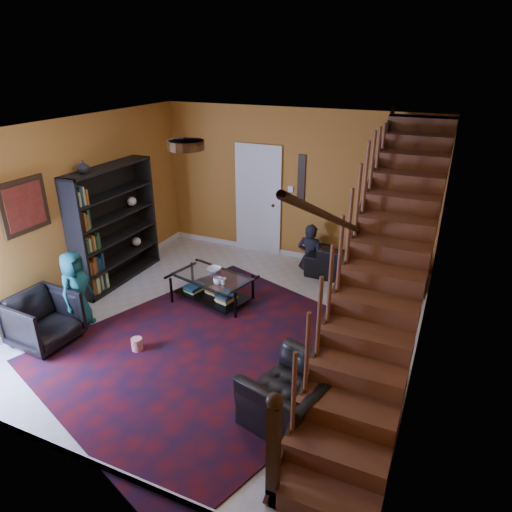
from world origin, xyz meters
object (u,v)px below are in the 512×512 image
Objects in this scene: sofa at (364,265)px; coffee_table at (212,287)px; armchair_right at (292,395)px; bookshelf at (115,227)px; armchair_left at (43,320)px.

sofa is 1.48× the size of coffee_table.
sofa is 2.01× the size of armchair_right.
bookshelf is 2.00m from coffee_table.
armchair_right is 2.78m from coffee_table.
sofa is at bearing -164.78° from armchair_right.
armchair_right is at bearing -43.09° from coffee_table.
coffee_table is (1.88, -0.06, -0.70)m from bookshelf.
armchair_left reaches higher than coffee_table.
coffee_table is (1.52, 1.92, -0.10)m from armchair_left.
armchair_right is at bearing -26.67° from bookshelf.
bookshelf is 1.03× the size of sofa.
bookshelf is at bearing -101.45° from armchair_right.
coffee_table is at bearing -117.87° from armchair_right.
bookshelf is 4.31m from sofa.
coffee_table is at bearing -1.94° from bookshelf.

